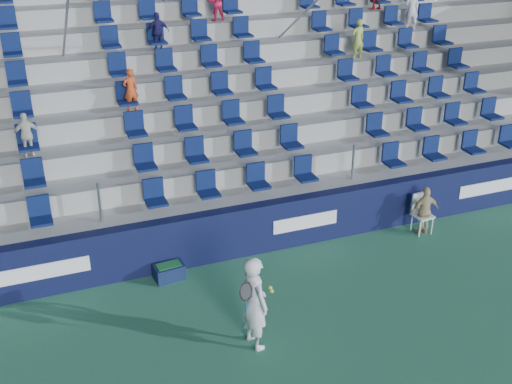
% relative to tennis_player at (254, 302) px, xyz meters
% --- Properties ---
extents(ground, '(70.00, 70.00, 0.00)m').
position_rel_tennis_player_xyz_m(ground, '(0.89, -0.07, -0.92)').
color(ground, '#31734F').
rests_on(ground, ground).
extents(sponsor_wall, '(24.00, 0.32, 1.20)m').
position_rel_tennis_player_xyz_m(sponsor_wall, '(0.89, 3.08, -0.32)').
color(sponsor_wall, '#0F1337').
rests_on(sponsor_wall, ground).
extents(grandstand, '(24.00, 8.17, 6.63)m').
position_rel_tennis_player_xyz_m(grandstand, '(0.88, 8.18, 1.21)').
color(grandstand, gray).
rests_on(grandstand, ground).
extents(tennis_player, '(0.69, 0.75, 1.84)m').
position_rel_tennis_player_xyz_m(tennis_player, '(0.00, 0.00, 0.00)').
color(tennis_player, silver).
rests_on(tennis_player, ground).
extents(line_judge_chair, '(0.47, 0.48, 0.98)m').
position_rel_tennis_player_xyz_m(line_judge_chair, '(5.30, 2.59, -0.37)').
color(line_judge_chair, white).
rests_on(line_judge_chair, ground).
extents(line_judge, '(0.74, 0.36, 1.23)m').
position_rel_tennis_player_xyz_m(line_judge, '(5.30, 2.43, -0.31)').
color(line_judge, tan).
rests_on(line_judge, ground).
extents(ball_bin, '(0.66, 0.46, 0.35)m').
position_rel_tennis_player_xyz_m(ball_bin, '(-0.93, 2.68, -0.73)').
color(ball_bin, '#101C3D').
rests_on(ball_bin, ground).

